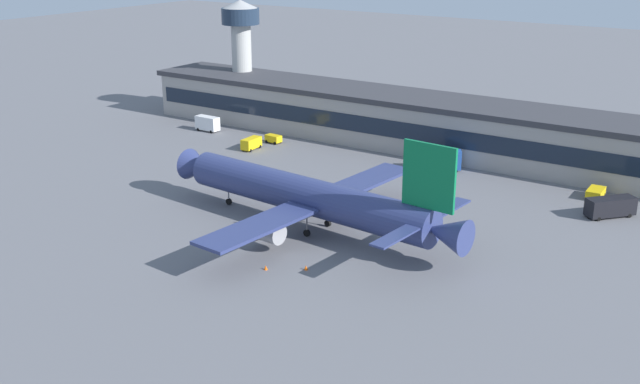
% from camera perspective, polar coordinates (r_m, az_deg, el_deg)
% --- Properties ---
extents(ground_plane, '(600.00, 600.00, 0.00)m').
position_cam_1_polar(ground_plane, '(126.77, -2.85, -2.03)').
color(ground_plane, slate).
extents(terminal_building, '(144.54, 17.11, 11.36)m').
position_cam_1_polar(terminal_building, '(168.14, 7.81, 5.18)').
color(terminal_building, '#9E9993').
rests_on(terminal_building, ground_plane).
extents(airliner, '(56.51, 48.10, 18.00)m').
position_cam_1_polar(airliner, '(120.40, -0.72, -0.36)').
color(airliner, navy).
rests_on(airliner, ground_plane).
extents(control_tower, '(9.57, 9.57, 29.17)m').
position_cam_1_polar(control_tower, '(197.18, -5.93, 11.04)').
color(control_tower, '#B7B7B2').
rests_on(control_tower, ground_plane).
extents(pushback_tractor, '(2.78, 4.89, 1.75)m').
position_cam_1_polar(pushback_tractor, '(144.69, 20.00, -0.05)').
color(pushback_tractor, yellow).
rests_on(pushback_tractor, ground_plane).
extents(catering_truck, '(7.56, 5.77, 4.15)m').
position_cam_1_polar(catering_truck, '(153.60, 9.27, 2.45)').
color(catering_truck, '#2651A5').
rests_on(catering_truck, ground_plane).
extents(fuel_truck, '(7.62, 8.18, 3.35)m').
position_cam_1_polar(fuel_truck, '(135.85, 20.94, -1.01)').
color(fuel_truck, black).
rests_on(fuel_truck, ground_plane).
extents(crew_van, '(2.56, 5.33, 2.55)m').
position_cam_1_polar(crew_van, '(167.08, -5.21, 3.68)').
color(crew_van, yellow).
rests_on(crew_van, ground_plane).
extents(stair_truck, '(6.04, 2.55, 3.55)m').
position_cam_1_polar(stair_truck, '(183.97, -8.49, 5.16)').
color(stair_truck, white).
rests_on(stair_truck, ground_plane).
extents(baggage_tug, '(3.74, 2.34, 1.85)m').
position_cam_1_polar(baggage_tug, '(171.99, -3.54, 4.05)').
color(baggage_tug, yellow).
rests_on(baggage_tug, ground_plane).
extents(traffic_cone_0, '(0.50, 0.50, 0.63)m').
position_cam_1_polar(traffic_cone_0, '(118.53, -4.92, -3.46)').
color(traffic_cone_0, '#F2590C').
rests_on(traffic_cone_0, ground_plane).
extents(traffic_cone_1, '(0.54, 0.54, 0.67)m').
position_cam_1_polar(traffic_cone_1, '(108.34, -4.10, -5.68)').
color(traffic_cone_1, '#F2590C').
rests_on(traffic_cone_1, ground_plane).
extents(traffic_cone_2, '(0.56, 0.56, 0.70)m').
position_cam_1_polar(traffic_cone_2, '(108.03, -1.06, -5.70)').
color(traffic_cone_2, '#F2590C').
rests_on(traffic_cone_2, ground_plane).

